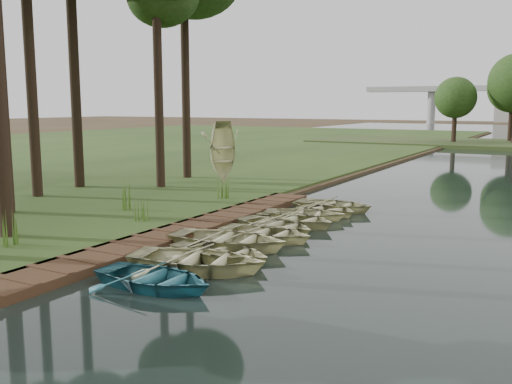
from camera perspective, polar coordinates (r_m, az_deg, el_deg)
The scene contains 17 objects.
ground at distance 18.95m, azimuth -2.75°, elevation -4.78°, with size 300.00×300.00×0.00m, color #3D2F1D.
boardwalk at distance 19.79m, azimuth -6.69°, elevation -3.80°, with size 1.60×16.00×0.30m, color #3C2717.
rowboat_0 at distance 14.04m, azimuth -10.13°, elevation -8.16°, with size 2.26×3.17×0.66m, color #2A6977.
rowboat_1 at distance 15.26m, azimuth -5.87°, elevation -6.46°, with size 2.68×3.75×0.78m, color #BEBD8A.
rowboat_2 at distance 16.24m, azimuth -3.53°, elevation -5.70°, with size 2.28×3.19×0.66m, color #BEBD8A.
rowboat_3 at distance 17.45m, azimuth -2.80°, elevation -4.49°, with size 2.67×3.74×0.78m, color #BEBD8A.
rowboat_4 at distance 18.53m, azimuth 0.97°, elevation -3.87°, with size 2.27×3.18×0.66m, color #BEBD8A.
rowboat_5 at distance 19.78m, azimuth 1.94°, elevation -3.08°, with size 2.25×3.16×0.65m, color #BEBD8A.
rowboat_6 at distance 20.87m, azimuth 4.02°, elevation -2.48°, with size 2.24×3.14×0.65m, color #BEBD8A.
rowboat_7 at distance 21.82m, azimuth 4.87°, elevation -2.00°, with size 2.22×3.11×0.64m, color #BEBD8A.
rowboat_8 at distance 23.17m, azimuth 6.88°, elevation -1.41°, with size 2.19×3.07×0.64m, color #BEBD8A.
rowboat_9 at distance 23.88m, azimuth 7.76°, elevation -1.08°, with size 2.34×3.27×0.68m, color #BEBD8A.
stored_rowboat at distance 30.47m, azimuth -3.37°, elevation 1.58°, with size 2.34×3.27×0.68m, color #BEBD8A.
reeds_0 at distance 18.34m, azimuth -23.48°, elevation -3.35°, with size 0.60×0.60×1.03m, color #3F661E.
reeds_1 at distance 20.81m, azimuth -11.29°, elevation -1.61°, with size 0.60×0.60×0.89m, color #3F661E.
reeds_2 at distance 23.12m, azimuth -12.80°, elevation -0.34°, with size 0.60×0.60×1.13m, color #3F661E.
reeds_3 at distance 25.27m, azimuth -3.34°, elevation 0.39°, with size 0.60×0.60×0.93m, color #3F661E.
Camera 1 is at (9.81, -15.60, 4.42)m, focal length 40.00 mm.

